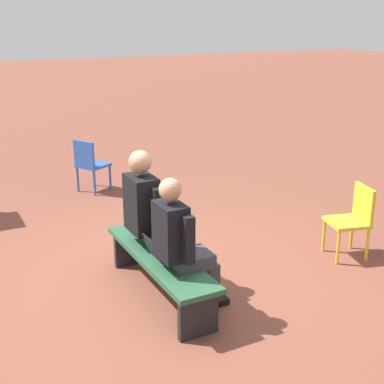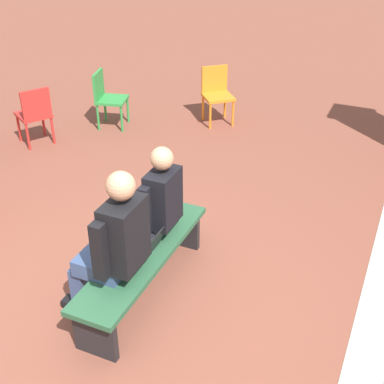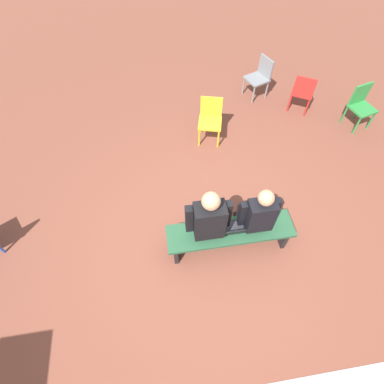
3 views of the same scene
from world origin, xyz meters
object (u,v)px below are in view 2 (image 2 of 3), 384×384
(bench, at_px, (143,261))
(laptop, at_px, (146,246))
(person_student, at_px, (153,207))
(plastic_chair_near_bench_right, at_px, (217,91))
(person_adult, at_px, (113,243))
(plastic_chair_mid_courtyard, at_px, (35,112))
(plastic_chair_near_bench_left, at_px, (107,96))

(bench, bearing_deg, laptop, 162.42)
(person_student, xyz_separation_m, plastic_chair_near_bench_right, (-3.61, -0.82, -0.23))
(person_adult, height_order, plastic_chair_mid_courtyard, person_adult)
(person_student, xyz_separation_m, plastic_chair_near_bench_left, (-2.77, -2.23, -0.23))
(person_adult, bearing_deg, laptop, 167.22)
(person_adult, height_order, plastic_chair_near_bench_right, person_adult)
(laptop, height_order, plastic_chair_mid_courtyard, plastic_chair_mid_courtyard)
(bench, height_order, person_student, person_student)
(plastic_chair_near_bench_right, bearing_deg, plastic_chair_mid_courtyard, -47.78)
(bench, distance_m, person_adult, 0.52)
(plastic_chair_near_bench_left, bearing_deg, person_adult, 32.89)
(laptop, bearing_deg, plastic_chair_mid_courtyard, -126.39)
(person_adult, relative_size, laptop, 4.45)
(person_student, relative_size, plastic_chair_mid_courtyard, 1.58)
(person_student, height_order, person_adult, person_adult)
(person_student, height_order, plastic_chair_near_bench_left, person_student)
(bench, bearing_deg, plastic_chair_near_bench_left, -143.53)
(plastic_chair_near_bench_left, height_order, plastic_chair_near_bench_right, same)
(bench, bearing_deg, plastic_chair_mid_courtyard, -127.00)
(laptop, xyz_separation_m, plastic_chair_near_bench_right, (-3.91, -0.89, -0.02))
(person_student, distance_m, laptop, 0.38)
(person_student, bearing_deg, laptop, 14.39)
(laptop, height_order, plastic_chair_near_bench_right, plastic_chair_near_bench_right)
(person_adult, bearing_deg, plastic_chair_near_bench_left, -147.11)
(laptop, relative_size, plastic_chair_near_bench_right, 0.38)
(bench, relative_size, person_adult, 1.26)
(person_adult, distance_m, plastic_chair_near_bench_left, 4.11)
(laptop, relative_size, plastic_chair_mid_courtyard, 0.38)
(plastic_chair_near_bench_right, bearing_deg, person_student, 12.74)
(person_student, height_order, laptop, person_student)
(bench, relative_size, plastic_chair_near_bench_right, 2.14)
(bench, bearing_deg, plastic_chair_near_bench_right, -167.41)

